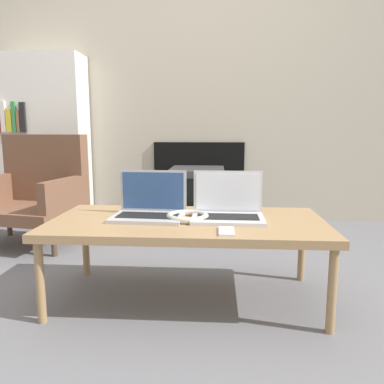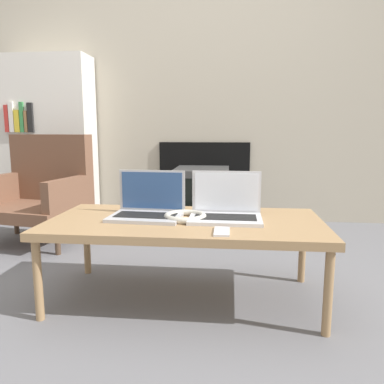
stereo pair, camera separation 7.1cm
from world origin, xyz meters
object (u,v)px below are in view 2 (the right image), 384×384
object	(u,v)px
laptop_right	(226,209)
armchair	(41,188)
tv	(202,198)
headphones	(185,216)
phone	(222,232)
laptop_left	(148,207)

from	to	relation	value
laptop_right	armchair	size ratio (longest dim) A/B	0.43
tv	laptop_right	bearing A→B (deg)	-80.75
headphones	tv	world-z (taller)	tv
laptop_right	headphones	xyz separation A→B (m)	(-0.19, -0.04, -0.03)
phone	tv	xyz separation A→B (m)	(-0.20, 1.57, -0.15)
tv	armchair	bearing A→B (deg)	-156.33
tv	armchair	xyz separation A→B (m)	(-1.12, -0.49, 0.14)
laptop_right	tv	xyz separation A→B (m)	(-0.22, 1.32, -0.19)
phone	armchair	size ratio (longest dim) A/B	0.17
laptop_right	headphones	size ratio (longest dim) A/B	1.68
laptop_left	tv	size ratio (longest dim) A/B	0.66
headphones	phone	xyz separation A→B (m)	(0.18, -0.21, -0.01)
laptop_right	tv	distance (m)	1.35
phone	tv	world-z (taller)	tv
laptop_right	phone	size ratio (longest dim) A/B	2.56
laptop_left	headphones	bearing A→B (deg)	-9.05
phone	laptop_right	bearing A→B (deg)	87.52
armchair	phone	bearing A→B (deg)	-28.48
armchair	tv	bearing A→B (deg)	34.31
laptop_left	tv	bearing A→B (deg)	86.82
headphones	armchair	xyz separation A→B (m)	(-1.15, 0.87, -0.02)
laptop_left	laptop_right	xyz separation A→B (m)	(0.37, 0.00, 0.00)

